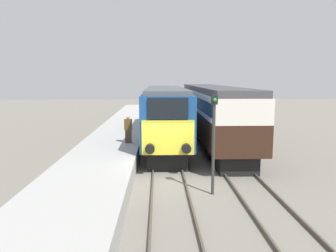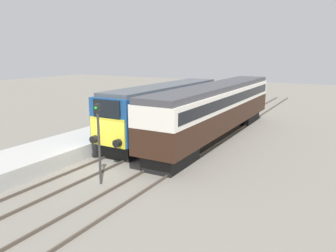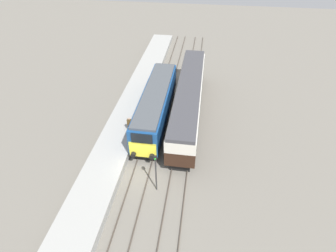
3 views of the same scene
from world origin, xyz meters
The scene contains 8 objects.
ground_plane centered at (0.00, 0.00, 0.00)m, with size 120.00×120.00×0.00m, color slate.
platform_left centered at (-3.30, 8.00, 0.44)m, with size 3.50×50.00×0.87m.
rails_near_track centered at (0.00, 5.00, 0.07)m, with size 1.51×60.00×0.14m.
rails_far_track centered at (3.40, 5.00, 0.07)m, with size 1.50×60.00×0.14m.
locomotive centered at (0.00, 7.79, 2.22)m, with size 2.70×13.91×4.00m.
passenger_carriage centered at (3.40, 9.53, 2.46)m, with size 2.75×18.47×4.05m.
person_on_platform centered at (-2.20, 4.73, 1.66)m, with size 0.44×0.26×1.60m.
signal_post centered at (1.70, -1.62, 2.35)m, with size 0.24×0.28×3.96m.
Camera 1 is at (-0.46, -14.12, 4.57)m, focal length 35.00 mm.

